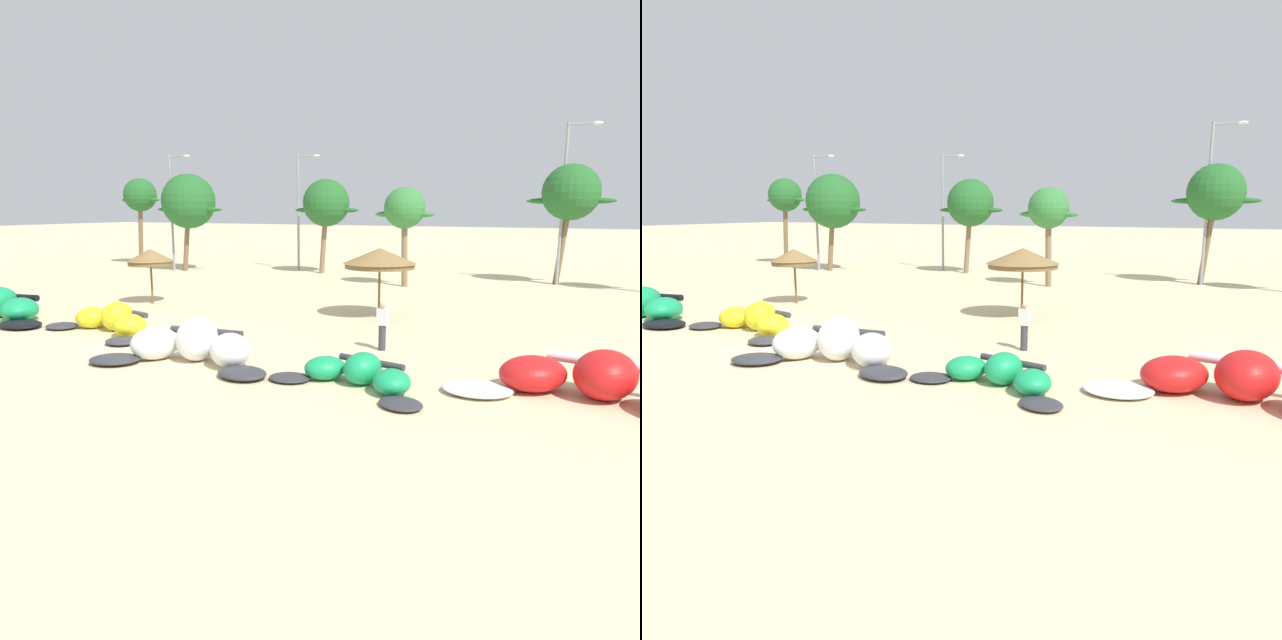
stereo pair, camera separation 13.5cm
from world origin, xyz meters
The scene contains 16 objects.
ground_plane centered at (0.00, 0.00, 0.00)m, with size 260.00×260.00×0.00m, color beige.
kite_left centered at (-2.68, 0.87, 0.43)m, with size 5.59×3.19×1.13m.
kite_left_of_center centered at (2.96, -1.31, 0.53)m, with size 6.15×3.16×1.38m.
kite_center centered at (8.40, -1.24, 0.34)m, with size 4.83×2.73×0.87m.
kite_right_of_center centered at (14.21, 0.18, 0.47)m, with size 7.40×4.09×1.23m.
beach_umbrella_near_van centered at (-5.98, 6.75, 2.30)m, with size 2.27×2.27×2.69m.
beach_umbrella_middle centered at (5.37, 8.29, 2.57)m, with size 3.14×3.14×2.99m.
person_near_kites centered at (7.58, 2.81, 0.82)m, with size 0.36×0.24×1.62m.
palm_leftmost centered at (-20.96, 22.10, 5.59)m, with size 4.05×2.70×7.06m.
palm_left centered at (-13.96, 19.63, 5.10)m, with size 5.95×3.97×7.12m.
palm_left_of_gap centered at (-4.20, 22.72, 4.95)m, with size 5.01×3.34×6.68m.
palm_center_left centered at (3.02, 18.46, 4.55)m, with size 3.66×2.44×5.88m.
palm_center_right centered at (11.69, 23.68, 5.52)m, with size 5.06×3.37×7.28m.
lamppost_west centered at (-15.16, 19.34, 4.78)m, with size 1.97×0.24×8.46m.
lamppost_west_center centered at (-6.84, 23.72, 4.79)m, with size 1.89×0.24×8.50m.
lamppost_east_center centered at (11.43, 23.41, 5.37)m, with size 1.94×0.24×9.61m.
Camera 1 is at (14.16, -14.95, 4.67)m, focal length 32.61 mm.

